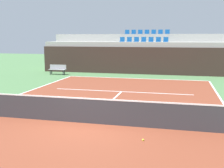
# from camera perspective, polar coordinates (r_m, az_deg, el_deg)

# --- Properties ---
(ground_plane) EXTENTS (80.00, 80.00, 0.00)m
(ground_plane) POSITION_cam_1_polar(r_m,az_deg,el_deg) (10.77, -5.03, -7.93)
(ground_plane) COLOR #477042
(court_surface) EXTENTS (11.00, 24.00, 0.01)m
(court_surface) POSITION_cam_1_polar(r_m,az_deg,el_deg) (10.76, -5.03, -7.90)
(court_surface) COLOR brown
(court_surface) RESTS_ON ground_plane
(baseline_far) EXTENTS (11.00, 0.10, 0.00)m
(baseline_far) POSITION_cam_1_polar(r_m,az_deg,el_deg) (22.16, 4.85, 1.12)
(baseline_far) COLOR white
(baseline_far) RESTS_ON court_surface
(service_line_far) EXTENTS (8.26, 0.10, 0.00)m
(service_line_far) POSITION_cam_1_polar(r_m,az_deg,el_deg) (16.77, 1.95, -1.54)
(service_line_far) COLOR white
(service_line_far) RESTS_ON court_surface
(centre_service_line) EXTENTS (0.10, 6.40, 0.00)m
(centre_service_line) POSITION_cam_1_polar(r_m,az_deg,el_deg) (13.72, -0.76, -4.02)
(centre_service_line) COLOR white
(centre_service_line) RESTS_ON court_surface
(back_wall) EXTENTS (18.25, 0.30, 2.35)m
(back_wall) POSITION_cam_1_polar(r_m,az_deg,el_deg) (24.80, 5.89, 4.70)
(back_wall) COLOR #33231E
(back_wall) RESTS_ON ground_plane
(stands_tier_lower) EXTENTS (18.25, 2.40, 2.78)m
(stands_tier_lower) POSITION_cam_1_polar(r_m,az_deg,el_deg) (26.12, 6.30, 5.40)
(stands_tier_lower) COLOR #9E9E99
(stands_tier_lower) RESTS_ON ground_plane
(stands_tier_upper) EXTENTS (18.25, 2.40, 3.50)m
(stands_tier_upper) POSITION_cam_1_polar(r_m,az_deg,el_deg) (28.47, 6.94, 6.44)
(stands_tier_upper) COLOR #9E9E99
(stands_tier_upper) RESTS_ON ground_plane
(seating_row_lower) EXTENTS (4.42, 0.44, 0.44)m
(seating_row_lower) POSITION_cam_1_polar(r_m,az_deg,el_deg) (26.15, 6.39, 8.73)
(seating_row_lower) COLOR #145193
(seating_row_lower) RESTS_ON stands_tier_lower
(seating_row_upper) EXTENTS (4.42, 0.44, 0.44)m
(seating_row_upper) POSITION_cam_1_polar(r_m,az_deg,el_deg) (28.53, 7.04, 10.21)
(seating_row_upper) COLOR #145193
(seating_row_upper) RESTS_ON stands_tier_upper
(tennis_net) EXTENTS (11.08, 0.08, 1.07)m
(tennis_net) POSITION_cam_1_polar(r_m,az_deg,el_deg) (10.63, -5.07, -5.31)
(tennis_net) COLOR black
(tennis_net) RESTS_ON court_surface
(player_bench) EXTENTS (1.50, 0.40, 0.85)m
(player_bench) POSITION_cam_1_polar(r_m,az_deg,el_deg) (24.87, -10.92, 3.04)
(player_bench) COLOR #99999E
(player_bench) RESTS_ON ground_plane
(tennis_ball_0) EXTENTS (0.07, 0.07, 0.07)m
(tennis_ball_0) POSITION_cam_1_polar(r_m,az_deg,el_deg) (9.03, 6.28, -11.13)
(tennis_ball_0) COLOR #CCE033
(tennis_ball_0) RESTS_ON court_surface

